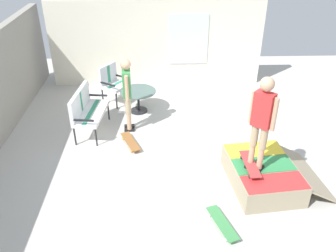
{
  "coord_description": "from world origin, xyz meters",
  "views": [
    {
      "loc": [
        -6.0,
        0.48,
        4.32
      ],
      "look_at": [
        0.06,
        0.29,
        0.7
      ],
      "focal_mm": 37.68,
      "sensor_mm": 36.0,
      "label": 1
    }
  ],
  "objects_px": {
    "patio_bench": "(86,108)",
    "person_watching": "(127,90)",
    "skate_ramp": "(264,174)",
    "skateboard_on_ramp": "(250,164)",
    "patio_chair_near_house": "(112,80)",
    "patio_table": "(138,97)",
    "skateboard_by_bench": "(131,142)",
    "skateboard_spare": "(222,223)",
    "person_skater": "(262,118)"
  },
  "relations": [
    {
      "from": "patio_bench",
      "to": "person_watching",
      "type": "height_order",
      "value": "person_watching"
    },
    {
      "from": "skate_ramp",
      "to": "skateboard_on_ramp",
      "type": "height_order",
      "value": "skateboard_on_ramp"
    },
    {
      "from": "patio_bench",
      "to": "person_watching",
      "type": "bearing_deg",
      "value": -86.08
    },
    {
      "from": "patio_chair_near_house",
      "to": "patio_table",
      "type": "xyz_separation_m",
      "value": [
        -0.59,
        -0.71,
        -0.21
      ]
    },
    {
      "from": "skate_ramp",
      "to": "patio_chair_near_house",
      "type": "distance_m",
      "value": 4.73
    },
    {
      "from": "skate_ramp",
      "to": "patio_bench",
      "type": "xyz_separation_m",
      "value": [
        1.99,
        3.56,
        0.39
      ]
    },
    {
      "from": "patio_chair_near_house",
      "to": "skateboard_on_ramp",
      "type": "height_order",
      "value": "patio_chair_near_house"
    },
    {
      "from": "skateboard_by_bench",
      "to": "skateboard_spare",
      "type": "xyz_separation_m",
      "value": [
        -2.43,
        -1.62,
        0.0
      ]
    },
    {
      "from": "skateboard_spare",
      "to": "skateboard_on_ramp",
      "type": "distance_m",
      "value": 1.23
    },
    {
      "from": "skateboard_spare",
      "to": "patio_chair_near_house",
      "type": "bearing_deg",
      "value": 25.75
    },
    {
      "from": "patio_chair_near_house",
      "to": "skateboard_by_bench",
      "type": "relative_size",
      "value": 1.25
    },
    {
      "from": "skateboard_on_ramp",
      "to": "patio_table",
      "type": "bearing_deg",
      "value": 34.93
    },
    {
      "from": "person_watching",
      "to": "patio_table",
      "type": "bearing_deg",
      "value": -11.88
    },
    {
      "from": "patio_bench",
      "to": "skateboard_by_bench",
      "type": "bearing_deg",
      "value": -121.21
    },
    {
      "from": "person_skater",
      "to": "skateboard_on_ramp",
      "type": "relative_size",
      "value": 2.17
    },
    {
      "from": "skateboard_spare",
      "to": "skateboard_on_ramp",
      "type": "relative_size",
      "value": 1.02
    },
    {
      "from": "patio_bench",
      "to": "person_watching",
      "type": "relative_size",
      "value": 0.76
    },
    {
      "from": "patio_chair_near_house",
      "to": "patio_table",
      "type": "relative_size",
      "value": 1.13
    },
    {
      "from": "patio_table",
      "to": "person_watching",
      "type": "relative_size",
      "value": 0.52
    },
    {
      "from": "person_skater",
      "to": "skateboard_by_bench",
      "type": "bearing_deg",
      "value": 57.44
    },
    {
      "from": "person_watching",
      "to": "skateboard_by_bench",
      "type": "relative_size",
      "value": 2.12
    },
    {
      "from": "patio_chair_near_house",
      "to": "person_watching",
      "type": "bearing_deg",
      "value": -160.3
    },
    {
      "from": "person_watching",
      "to": "skateboard_spare",
      "type": "distance_m",
      "value": 3.66
    },
    {
      "from": "skate_ramp",
      "to": "patio_bench",
      "type": "distance_m",
      "value": 4.1
    },
    {
      "from": "skate_ramp",
      "to": "patio_table",
      "type": "distance_m",
      "value": 3.81
    },
    {
      "from": "patio_chair_near_house",
      "to": "skateboard_spare",
      "type": "relative_size",
      "value": 1.24
    },
    {
      "from": "patio_table",
      "to": "skateboard_spare",
      "type": "distance_m",
      "value": 4.28
    },
    {
      "from": "person_skater",
      "to": "skateboard_spare",
      "type": "bearing_deg",
      "value": 143.69
    },
    {
      "from": "patio_chair_near_house",
      "to": "person_watching",
      "type": "distance_m",
      "value": 1.61
    },
    {
      "from": "person_watching",
      "to": "skateboard_by_bench",
      "type": "height_order",
      "value": "person_watching"
    },
    {
      "from": "patio_chair_near_house",
      "to": "person_skater",
      "type": "bearing_deg",
      "value": -141.26
    },
    {
      "from": "skate_ramp",
      "to": "patio_table",
      "type": "bearing_deg",
      "value": 39.58
    },
    {
      "from": "patio_bench",
      "to": "skate_ramp",
      "type": "bearing_deg",
      "value": -119.22
    },
    {
      "from": "skate_ramp",
      "to": "skateboard_spare",
      "type": "xyz_separation_m",
      "value": [
        -1.06,
        0.93,
        -0.14
      ]
    },
    {
      "from": "patio_bench",
      "to": "person_watching",
      "type": "xyz_separation_m",
      "value": [
        0.06,
        -0.95,
        0.39
      ]
    },
    {
      "from": "skateboard_spare",
      "to": "patio_bench",
      "type": "bearing_deg",
      "value": 40.79
    },
    {
      "from": "patio_table",
      "to": "skateboard_by_bench",
      "type": "height_order",
      "value": "patio_table"
    },
    {
      "from": "person_watching",
      "to": "person_skater",
      "type": "height_order",
      "value": "person_skater"
    },
    {
      "from": "skate_ramp",
      "to": "patio_chair_near_house",
      "type": "bearing_deg",
      "value": 41.69
    },
    {
      "from": "patio_bench",
      "to": "skateboard_by_bench",
      "type": "distance_m",
      "value": 1.3
    },
    {
      "from": "skate_ramp",
      "to": "patio_chair_near_house",
      "type": "relative_size",
      "value": 1.83
    },
    {
      "from": "patio_table",
      "to": "person_watching",
      "type": "bearing_deg",
      "value": 168.12
    },
    {
      "from": "patio_table",
      "to": "skateboard_spare",
      "type": "xyz_separation_m",
      "value": [
        -3.99,
        -1.5,
        -0.32
      ]
    },
    {
      "from": "skateboard_spare",
      "to": "person_skater",
      "type": "bearing_deg",
      "value": -36.31
    },
    {
      "from": "skateboard_on_ramp",
      "to": "person_skater",
      "type": "bearing_deg",
      "value": -95.14
    },
    {
      "from": "person_watching",
      "to": "skateboard_on_ramp",
      "type": "xyz_separation_m",
      "value": [
        -2.15,
        -2.3,
        -0.48
      ]
    },
    {
      "from": "skate_ramp",
      "to": "skateboard_by_bench",
      "type": "distance_m",
      "value": 2.9
    },
    {
      "from": "person_watching",
      "to": "skate_ramp",
      "type": "bearing_deg",
      "value": -128.19
    },
    {
      "from": "person_watching",
      "to": "skateboard_by_bench",
      "type": "distance_m",
      "value": 1.15
    },
    {
      "from": "skateboard_by_bench",
      "to": "patio_chair_near_house",
      "type": "bearing_deg",
      "value": 15.42
    }
  ]
}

